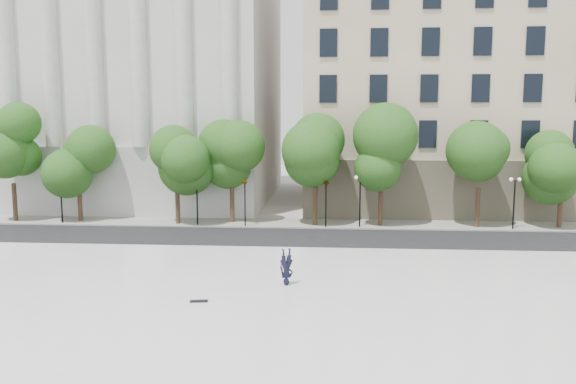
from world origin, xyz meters
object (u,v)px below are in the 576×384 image
object	(u,v)px
traffic_light_east	(326,181)
person_lying	(287,280)
skateboard	(199,301)
traffic_light_west	(245,179)

from	to	relation	value
traffic_light_east	person_lying	xyz separation A→B (m)	(-1.81, -16.20, -2.97)
traffic_light_east	person_lying	bearing A→B (deg)	-96.36
skateboard	traffic_light_east	bearing A→B (deg)	64.09
traffic_light_east	person_lying	world-z (taller)	traffic_light_east
traffic_light_east	skateboard	world-z (taller)	traffic_light_east
person_lying	skateboard	size ratio (longest dim) A/B	2.27
traffic_light_west	skateboard	world-z (taller)	traffic_light_west
traffic_light_east	skateboard	distance (m)	20.01
traffic_light_east	skateboard	xyz separation A→B (m)	(-5.42, -19.00, -3.17)
traffic_light_west	person_lying	size ratio (longest dim) A/B	2.42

